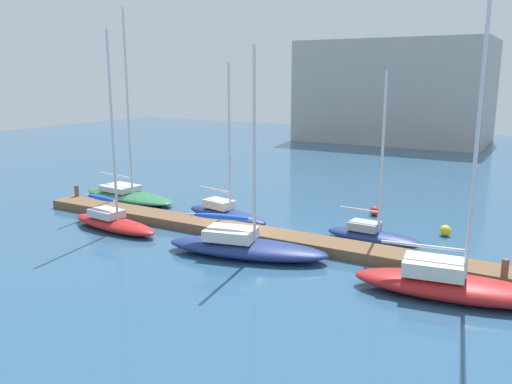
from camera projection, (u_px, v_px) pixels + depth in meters
The scene contains 13 objects.
ground_plane at pixel (237, 235), 28.19m from camera, with size 120.00×120.00×0.00m, color #2D567A.
dock_pier at pixel (237, 231), 28.13m from camera, with size 26.90×1.77×0.50m, color brown.
dock_piling_near_end at pixel (77, 194), 35.07m from camera, with size 0.28×0.28×1.24m, color brown.
dock_piling_far_end at pixel (504, 274), 21.04m from camera, with size 0.28×0.28×1.24m, color brown.
sailboat_0 at pixel (127, 193), 36.12m from camera, with size 8.26×3.43×12.58m.
sailboat_1 at pixel (113, 220), 29.16m from camera, with size 6.46×2.44×10.67m.
sailboat_2 at pixel (226, 212), 30.84m from camera, with size 6.08×2.59×9.05m.
sailboat_3 at pixel (244, 245), 24.84m from camera, with size 8.10×4.00×9.67m.
sailboat_4 at pixel (372, 234), 26.87m from camera, with size 5.08×1.83×8.59m.
sailboat_5 at pixel (451, 283), 20.19m from camera, with size 7.77×3.33×11.60m.
mooring_buoy_yellow at pixel (445, 231), 28.05m from camera, with size 0.59×0.59×0.59m, color yellow.
mooring_buoy_red at pixel (375, 211), 32.13m from camera, with size 0.59×0.59×0.59m, color red.
harbor_building_distant at pixel (394, 92), 67.49m from camera, with size 23.03×12.91×12.62m, color #ADA89E.
Camera 1 is at (14.42, -22.87, 8.37)m, focal length 37.03 mm.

